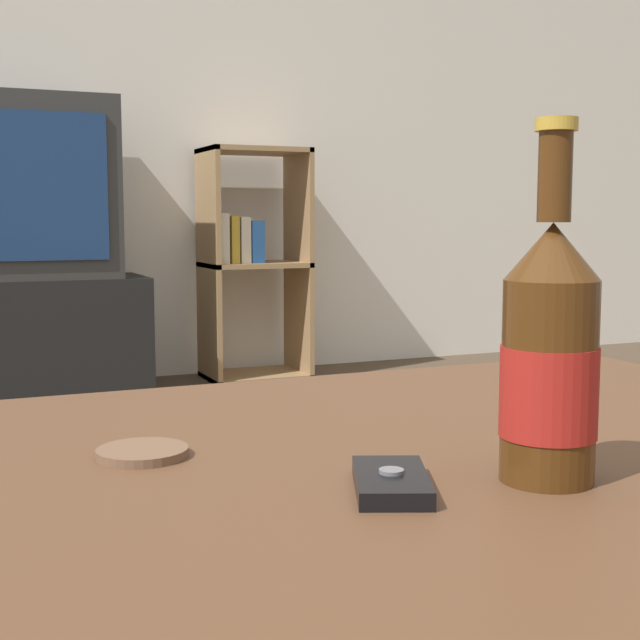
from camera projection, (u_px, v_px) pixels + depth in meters
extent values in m
cube|color=silver|center=(23.00, 52.00, 3.43)|extent=(8.00, 0.05, 2.60)
cube|color=brown|center=(383.00, 481.00, 0.77)|extent=(1.14, 0.80, 0.04)
cylinder|color=#492F1E|center=(583.00, 529.00, 1.31)|extent=(0.07, 0.07, 0.42)
cube|color=black|center=(31.00, 338.00, 3.29)|extent=(0.83, 0.40, 0.45)
cube|color=#2D2D2D|center=(26.00, 188.00, 3.23)|extent=(0.63, 0.40, 0.65)
cube|color=navy|center=(32.00, 186.00, 3.04)|extent=(0.51, 0.01, 0.51)
cube|color=#99754C|center=(208.00, 266.00, 3.59)|extent=(0.02, 0.30, 0.95)
cube|color=#99754C|center=(299.00, 264.00, 3.75)|extent=(0.02, 0.30, 0.95)
cube|color=#99754C|center=(255.00, 375.00, 3.72)|extent=(0.41, 0.30, 0.02)
cube|color=#99754C|center=(254.00, 265.00, 3.67)|extent=(0.41, 0.30, 0.02)
cube|color=#99754C|center=(253.00, 151.00, 3.62)|extent=(0.41, 0.30, 0.02)
cube|color=beige|center=(217.00, 238.00, 3.60)|extent=(0.04, 0.21, 0.20)
cube|color=#B7932D|center=(228.00, 239.00, 3.61)|extent=(0.03, 0.21, 0.19)
cube|color=beige|center=(238.00, 240.00, 3.63)|extent=(0.04, 0.21, 0.19)
cube|color=navy|center=(250.00, 241.00, 3.65)|extent=(0.05, 0.21, 0.17)
cylinder|color=#47280F|center=(549.00, 382.00, 0.70)|extent=(0.07, 0.07, 0.16)
cylinder|color=maroon|center=(549.00, 392.00, 0.70)|extent=(0.08, 0.08, 0.07)
cone|color=#47280F|center=(553.00, 251.00, 0.69)|extent=(0.07, 0.07, 0.04)
cylinder|color=#47280F|center=(555.00, 177.00, 0.68)|extent=(0.03, 0.03, 0.07)
cylinder|color=#B79333|center=(557.00, 124.00, 0.68)|extent=(0.03, 0.03, 0.01)
cube|color=black|center=(391.00, 482.00, 0.68)|extent=(0.09, 0.11, 0.01)
cylinder|color=slate|center=(391.00, 471.00, 0.68)|extent=(0.02, 0.02, 0.00)
cylinder|color=brown|center=(142.00, 453.00, 0.78)|extent=(0.08, 0.08, 0.01)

